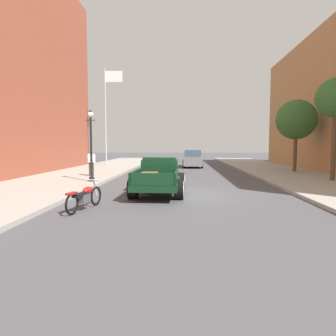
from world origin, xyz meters
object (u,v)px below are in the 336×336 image
at_px(car_background_grey, 192,159).
at_px(street_tree_second, 296,120).
at_px(pedestrian_sidewalk_left, 91,161).
at_px(flagpole, 108,106).
at_px(motorcycle_parked, 85,196).
at_px(street_tree_nearest, 336,99).
at_px(street_lamp_near, 91,140).
at_px(hotrod_truck_dark_green, 160,176).

height_order(car_background_grey, street_tree_second, street_tree_second).
relative_size(pedestrian_sidewalk_left, flagpole, 0.18).
height_order(motorcycle_parked, street_tree_nearest, street_tree_nearest).
xyz_separation_m(street_lamp_near, street_tree_nearest, (13.29, 1.19, 2.25)).
height_order(car_background_grey, flagpole, flagpole).
distance_m(pedestrian_sidewalk_left, street_tree_second, 15.09).
height_order(street_tree_nearest, street_tree_second, street_tree_nearest).
bearing_deg(pedestrian_sidewalk_left, motorcycle_parked, -73.47).
height_order(hotrod_truck_dark_green, motorcycle_parked, hotrod_truck_dark_green).
bearing_deg(motorcycle_parked, street_lamp_near, 105.85).
bearing_deg(street_tree_nearest, street_lamp_near, -174.90).
relative_size(pedestrian_sidewalk_left, street_tree_second, 0.31).
xyz_separation_m(motorcycle_parked, flagpole, (-3.94, 18.12, 5.33)).
distance_m(motorcycle_parked, pedestrian_sidewalk_left, 9.36).
height_order(car_background_grey, street_lamp_near, street_lamp_near).
relative_size(hotrod_truck_dark_green, pedestrian_sidewalk_left, 3.01).
bearing_deg(car_background_grey, pedestrian_sidewalk_left, -124.31).
distance_m(pedestrian_sidewalk_left, flagpole, 10.38).
height_order(street_lamp_near, street_tree_nearest, street_tree_nearest).
relative_size(hotrod_truck_dark_green, street_tree_nearest, 0.88).
distance_m(motorcycle_parked, car_background_grey, 19.22).
bearing_deg(street_tree_second, hotrod_truck_dark_green, -134.85).
xyz_separation_m(flagpole, street_tree_nearest, (15.47, -10.71, -1.13)).
distance_m(hotrod_truck_dark_green, motorcycle_parked, 4.21).
height_order(car_background_grey, street_tree_nearest, street_tree_nearest).
distance_m(motorcycle_parked, flagpole, 19.29).
distance_m(hotrod_truck_dark_green, street_tree_second, 13.73).
relative_size(pedestrian_sidewalk_left, street_tree_nearest, 0.29).
bearing_deg(car_background_grey, street_tree_second, -37.31).
bearing_deg(car_background_grey, flagpole, -175.23).
height_order(pedestrian_sidewalk_left, street_tree_nearest, street_tree_nearest).
xyz_separation_m(motorcycle_parked, pedestrian_sidewalk_left, (-2.66, 8.95, 0.64)).
height_order(flagpole, street_tree_nearest, flagpole).
relative_size(motorcycle_parked, street_lamp_near, 0.54).
distance_m(pedestrian_sidewalk_left, street_tree_nearest, 14.70).
bearing_deg(street_tree_second, car_background_grey, 142.69).
xyz_separation_m(pedestrian_sidewalk_left, flagpole, (-1.28, 9.17, 4.68)).
distance_m(street_lamp_near, flagpole, 12.56).
bearing_deg(street_tree_nearest, flagpole, 145.30).
bearing_deg(street_lamp_near, pedestrian_sidewalk_left, 108.07).
bearing_deg(hotrod_truck_dark_green, street_tree_nearest, 22.11).
xyz_separation_m(hotrod_truck_dark_green, car_background_grey, (1.90, 15.18, 0.01)).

